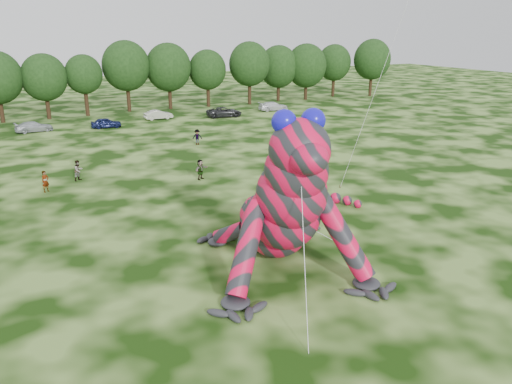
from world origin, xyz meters
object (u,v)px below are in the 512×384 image
Objects in this scene: tree_8 at (45,87)px; spectator_1 at (78,170)px; inflatable_gecko at (270,176)px; tree_16 at (334,70)px; tree_17 at (372,68)px; spectator_5 at (200,170)px; car_7 at (273,106)px; spectator_0 at (45,181)px; tree_10 at (127,76)px; car_3 at (34,127)px; tree_9 at (85,85)px; spectator_2 at (197,137)px; car_6 at (224,112)px; tree_14 at (279,73)px; car_5 at (158,115)px; tree_15 at (306,72)px; car_4 at (106,123)px; tree_12 at (208,78)px; tree_11 at (169,76)px; tree_13 at (249,73)px.

spectator_1 is at bearing -90.80° from tree_8.
tree_16 is at bearing 62.98° from inflatable_gecko.
spectator_5 is (-47.36, -36.77, -4.29)m from tree_17.
spectator_0 is at bearing 134.08° from car_7.
car_3 is at bearing -143.16° from tree_10.
spectator_2 is (7.81, -24.90, -3.49)m from tree_9.
tree_9 is 20.31m from car_6.
spectator_1 is at bearing -137.80° from tree_14.
tree_17 is 5.98× the size of spectator_5.
tree_17 reaches higher than spectator_1.
car_5 is at bearing -76.95° from tree_10.
spectator_0 is 3.43m from spectator_1.
tree_15 reaches higher than car_5.
car_4 is 15.95m from spectator_2.
tree_15 reaches higher than tree_9.
car_3 is at bearing -160.00° from tree_12.
tree_14 is at bearing 8.88° from spectator_0.
tree_11 reaches higher than car_6.
spectator_1 is at bearing 134.18° from car_7.
tree_10 is 1.02× the size of tree_17.
tree_16 is 37.49m from car_5.
tree_9 is at bearing 179.52° from tree_13.
spectator_1 is at bearing -126.31° from tree_12.
car_4 is at bearing -115.52° from tree_10.
spectator_1 is at bearing 3.82° from spectator_0.
car_6 is (16.74, 0.82, 0.06)m from car_4.
car_5 is at bearing -42.04° from tree_9.
tree_15 is 14.40m from car_7.
tree_8 is 24.87m from car_6.
tree_14 is 25.95m from car_5.
inflatable_gecko is 41.98m from car_4.
tree_13 is 5.95× the size of spectator_0.
tree_13 is 24.82m from tree_17.
inflatable_gecko is 20.54m from spectator_0.
tree_10 is 1.17× the size of tree_12.
car_3 is at bearing -167.71° from tree_16.
tree_10 is at bearing 176.20° from tree_12.
spectator_2 is at bearing -2.53° from spectator_1.
tree_9 reaches higher than spectator_0.
tree_10 reaches higher than spectator_5.
car_7 is at bearing -95.06° from car_3.
inflatable_gecko reaches higher than spectator_5.
tree_10 reaches higher than spectator_1.
car_4 is (0.66, -10.64, -3.70)m from tree_9.
car_4 is at bearing -163.24° from tree_15.
spectator_0 is at bearing -112.10° from tree_10.
car_5 is at bearing -91.13° from car_3.
tree_13 is at bearing 76.18° from inflatable_gecko.
spectator_5 is 1.01× the size of spectator_0.
tree_9 is at bearing 3.89° from tree_8.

